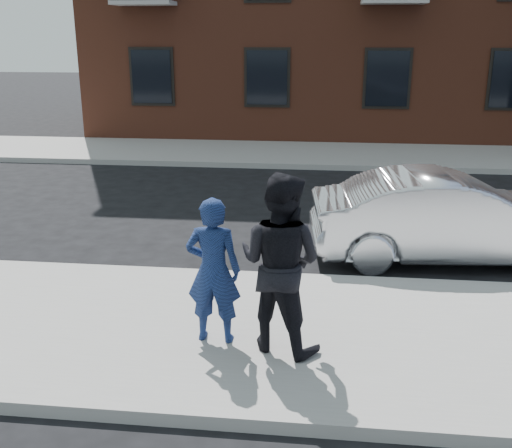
# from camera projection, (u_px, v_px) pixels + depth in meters

# --- Properties ---
(ground) EXTENTS (100.00, 100.00, 0.00)m
(ground) POSITION_uv_depth(u_px,v_px,m) (468.00, 343.00, 7.20)
(ground) COLOR black
(ground) RESTS_ON ground
(near_sidewalk) EXTENTS (50.00, 3.50, 0.15)m
(near_sidewalk) POSITION_uv_depth(u_px,v_px,m) (474.00, 348.00, 6.95)
(near_sidewalk) COLOR gray
(near_sidewalk) RESTS_ON ground
(near_curb) EXTENTS (50.00, 0.10, 0.15)m
(near_curb) POSITION_uv_depth(u_px,v_px,m) (445.00, 286.00, 8.65)
(near_curb) COLOR #999691
(near_curb) RESTS_ON ground
(far_sidewalk) EXTENTS (50.00, 3.50, 0.15)m
(far_sidewalk) POSITION_uv_depth(u_px,v_px,m) (384.00, 156.00, 17.83)
(far_sidewalk) COLOR gray
(far_sidewalk) RESTS_ON ground
(far_curb) EXTENTS (50.00, 0.10, 0.15)m
(far_curb) POSITION_uv_depth(u_px,v_px,m) (390.00, 169.00, 16.13)
(far_curb) COLOR #999691
(far_curb) RESTS_ON ground
(silver_sedan) EXTENTS (4.51, 1.93, 1.45)m
(silver_sedan) POSITION_uv_depth(u_px,v_px,m) (449.00, 218.00, 9.63)
(silver_sedan) COLOR silver
(silver_sedan) RESTS_ON ground
(man_hoodie) EXTENTS (0.64, 0.50, 1.71)m
(man_hoodie) POSITION_uv_depth(u_px,v_px,m) (213.00, 271.00, 6.73)
(man_hoodie) COLOR navy
(man_hoodie) RESTS_ON near_sidewalk
(man_peacoat) EXTENTS (1.21, 1.09, 2.03)m
(man_peacoat) POSITION_uv_depth(u_px,v_px,m) (280.00, 263.00, 6.53)
(man_peacoat) COLOR black
(man_peacoat) RESTS_ON near_sidewalk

